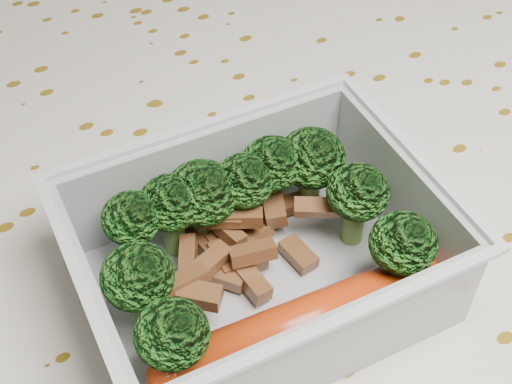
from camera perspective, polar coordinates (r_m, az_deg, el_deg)
dining_table at (r=0.46m, az=0.38°, el=-10.30°), size 1.40×0.90×0.75m
tablecloth at (r=0.42m, az=0.42°, el=-6.62°), size 1.46×0.96×0.19m
lunch_container at (r=0.35m, az=0.32°, el=-5.73°), size 0.18×0.15×0.06m
broccoli_florets at (r=0.35m, az=-0.94°, el=-1.84°), size 0.15×0.11×0.05m
meat_pile at (r=0.36m, az=-1.72°, el=-4.44°), size 0.11×0.07×0.03m
sausage at (r=0.34m, az=3.78°, el=-10.43°), size 0.15×0.04×0.02m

